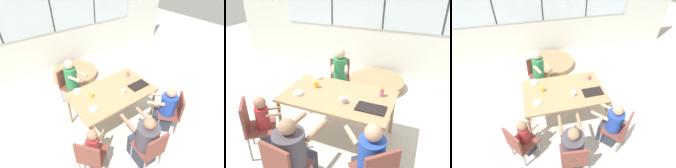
# 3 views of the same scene
# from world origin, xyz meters

# --- Properties ---
(ground_plane) EXTENTS (16.00, 16.00, 0.00)m
(ground_plane) POSITION_xyz_m (0.00, 0.00, 0.00)
(ground_plane) COLOR beige
(wall_back_with_windows) EXTENTS (8.40, 0.08, 2.80)m
(wall_back_with_windows) POSITION_xyz_m (0.00, 2.70, 1.43)
(wall_back_with_windows) COLOR silver
(wall_back_with_windows) RESTS_ON ground_plane
(dining_table) EXTENTS (1.59, 0.96, 0.77)m
(dining_table) POSITION_xyz_m (0.00, 0.00, 0.71)
(dining_table) COLOR tan
(dining_table) RESTS_ON ground_plane
(chair_for_woman_green_shirt) EXTENTS (0.52, 0.52, 0.84)m
(chair_for_woman_green_shirt) POSITION_xyz_m (-0.44, 1.12, 0.50)
(chair_for_woman_green_shirt) COLOR brown
(chair_for_woman_green_shirt) RESTS_ON ground_plane
(chair_for_man_blue_shirt) EXTENTS (0.44, 0.44, 0.84)m
(chair_for_man_blue_shirt) POSITION_xyz_m (-0.13, -1.20, 0.50)
(chair_for_man_blue_shirt) COLOR brown
(chair_for_man_blue_shirt) RESTS_ON ground_plane
(chair_for_man_teal_shirt) EXTENTS (0.57, 0.57, 0.84)m
(chair_for_man_teal_shirt) POSITION_xyz_m (0.81, -0.89, 0.50)
(chair_for_man_teal_shirt) COLOR brown
(chair_for_man_teal_shirt) RESTS_ON ground_plane
(chair_for_toddler) EXTENTS (0.56, 0.56, 0.84)m
(chair_for_toddler) POSITION_xyz_m (-0.95, -0.75, 0.50)
(chair_for_toddler) COLOR brown
(chair_for_toddler) RESTS_ON ground_plane
(person_woman_green_shirt) EXTENTS (0.43, 0.55, 1.13)m
(person_woman_green_shirt) POSITION_xyz_m (-0.38, 0.97, 0.52)
(person_woman_green_shirt) COLOR #333847
(person_woman_green_shirt) RESTS_ON ground_plane
(person_man_blue_shirt) EXTENTS (0.42, 0.69, 1.03)m
(person_man_blue_shirt) POSITION_xyz_m (-0.11, -1.03, 0.45)
(person_man_blue_shirt) COLOR #333847
(person_man_blue_shirt) RESTS_ON ground_plane
(person_man_teal_shirt) EXTENTS (0.56, 0.58, 1.02)m
(person_man_teal_shirt) POSITION_xyz_m (0.70, -0.77, 0.46)
(person_man_teal_shirt) COLOR #333847
(person_man_teal_shirt) RESTS_ON ground_plane
(person_toddler) EXTENTS (0.37, 0.35, 0.90)m
(person_toddler) POSITION_xyz_m (-0.83, -0.65, 0.43)
(person_toddler) COLOR #333847
(person_toddler) RESTS_ON ground_plane
(food_tray_dark) EXTENTS (0.38, 0.22, 0.02)m
(food_tray_dark) POSITION_xyz_m (0.53, -0.16, 0.78)
(food_tray_dark) COLOR black
(food_tray_dark) RESTS_ON dining_table
(coffee_mug) EXTENTS (0.10, 0.09, 0.09)m
(coffee_mug) POSITION_xyz_m (0.15, -0.17, 0.81)
(coffee_mug) COLOR beige
(coffee_mug) RESTS_ON dining_table
(sippy_cup) EXTENTS (0.06, 0.06, 0.15)m
(sippy_cup) POSITION_xyz_m (0.58, 0.22, 0.85)
(sippy_cup) COLOR #CC668C
(sippy_cup) RESTS_ON dining_table
(juice_glass) EXTENTS (0.07, 0.07, 0.10)m
(juice_glass) POSITION_xyz_m (-0.40, 0.09, 0.82)
(juice_glass) COLOR gold
(juice_glass) RESTS_ON dining_table
(bowl_white_shallow) EXTENTS (0.15, 0.15, 0.03)m
(bowl_white_shallow) POSITION_xyz_m (-0.54, -0.20, 0.78)
(bowl_white_shallow) COLOR silver
(bowl_white_shallow) RESTS_ON dining_table
(bowl_cereal) EXTENTS (0.15, 0.15, 0.04)m
(bowl_cereal) POSITION_xyz_m (-0.54, 0.38, 0.79)
(bowl_cereal) COLOR white
(bowl_cereal) RESTS_ON dining_table
(folded_table_stack) EXTENTS (1.26, 1.26, 0.18)m
(folded_table_stack) POSITION_xyz_m (0.11, 1.95, 0.09)
(folded_table_stack) COLOR tan
(folded_table_stack) RESTS_ON ground_plane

